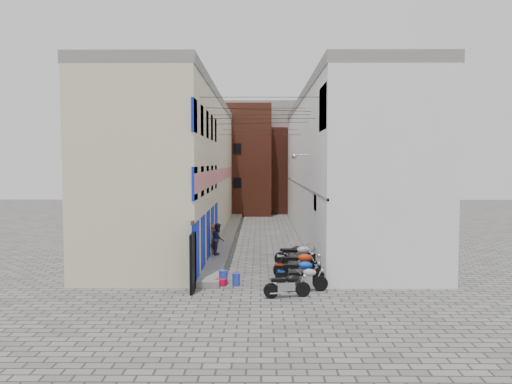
{
  "coord_description": "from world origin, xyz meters",
  "views": [
    {
      "loc": [
        -0.04,
        -18.74,
        4.83
      ],
      "look_at": [
        -0.26,
        11.59,
        3.0
      ],
      "focal_mm": 35.0,
      "sensor_mm": 36.0,
      "label": 1
    }
  ],
  "objects_px": {
    "motorcycle_e": "(301,261)",
    "person_a": "(214,239)",
    "motorcycle_a": "(287,284)",
    "motorcycle_g": "(293,253)",
    "motorcycle_d": "(299,263)",
    "motorcycle_f": "(298,255)",
    "motorcycle_c": "(300,270)",
    "water_jug_near": "(236,279)",
    "water_jug_far": "(223,277)",
    "red_crate": "(221,282)",
    "person_b": "(218,239)",
    "motorcycle_b": "(304,278)"
  },
  "relations": [
    {
      "from": "person_b",
      "to": "water_jug_far",
      "type": "relative_size",
      "value": 2.87
    },
    {
      "from": "motorcycle_c",
      "to": "motorcycle_d",
      "type": "height_order",
      "value": "motorcycle_d"
    },
    {
      "from": "motorcycle_e",
      "to": "water_jug_far",
      "type": "relative_size",
      "value": 3.26
    },
    {
      "from": "motorcycle_e",
      "to": "motorcycle_g",
      "type": "height_order",
      "value": "motorcycle_g"
    },
    {
      "from": "motorcycle_a",
      "to": "motorcycle_e",
      "type": "bearing_deg",
      "value": 158.44
    },
    {
      "from": "motorcycle_g",
      "to": "water_jug_near",
      "type": "relative_size",
      "value": 3.75
    },
    {
      "from": "motorcycle_b",
      "to": "motorcycle_c",
      "type": "xyz_separation_m",
      "value": [
        -0.08,
        1.01,
        0.05
      ]
    },
    {
      "from": "motorcycle_a",
      "to": "motorcycle_d",
      "type": "height_order",
      "value": "motorcycle_d"
    },
    {
      "from": "motorcycle_c",
      "to": "motorcycle_f",
      "type": "height_order",
      "value": "motorcycle_f"
    },
    {
      "from": "water_jug_far",
      "to": "red_crate",
      "type": "distance_m",
      "value": 0.28
    },
    {
      "from": "motorcycle_b",
      "to": "motorcycle_e",
      "type": "distance_m",
      "value": 3.17
    },
    {
      "from": "motorcycle_f",
      "to": "water_jug_far",
      "type": "relative_size",
      "value": 3.93
    },
    {
      "from": "motorcycle_d",
      "to": "motorcycle_g",
      "type": "distance_m",
      "value": 2.94
    },
    {
      "from": "motorcycle_a",
      "to": "water_jug_far",
      "type": "xyz_separation_m",
      "value": [
        -2.42,
        1.94,
        -0.22
      ]
    },
    {
      "from": "motorcycle_e",
      "to": "motorcycle_g",
      "type": "xyz_separation_m",
      "value": [
        -0.21,
        1.85,
        0.01
      ]
    },
    {
      "from": "motorcycle_e",
      "to": "water_jug_near",
      "type": "bearing_deg",
      "value": -86.34
    },
    {
      "from": "red_crate",
      "to": "person_a",
      "type": "bearing_deg",
      "value": 97.88
    },
    {
      "from": "motorcycle_g",
      "to": "person_a",
      "type": "height_order",
      "value": "person_a"
    },
    {
      "from": "motorcycle_a",
      "to": "motorcycle_g",
      "type": "bearing_deg",
      "value": 164.0
    },
    {
      "from": "motorcycle_a",
      "to": "water_jug_far",
      "type": "distance_m",
      "value": 3.11
    },
    {
      "from": "person_b",
      "to": "water_jug_near",
      "type": "bearing_deg",
      "value": -169.25
    },
    {
      "from": "motorcycle_e",
      "to": "motorcycle_g",
      "type": "distance_m",
      "value": 1.86
    },
    {
      "from": "motorcycle_c",
      "to": "motorcycle_g",
      "type": "xyz_separation_m",
      "value": [
        0.0,
        4.0,
        -0.04
      ]
    },
    {
      "from": "motorcycle_a",
      "to": "person_a",
      "type": "height_order",
      "value": "person_a"
    },
    {
      "from": "water_jug_far",
      "to": "motorcycle_e",
      "type": "bearing_deg",
      "value": 32.83
    },
    {
      "from": "water_jug_far",
      "to": "motorcycle_g",
      "type": "bearing_deg",
      "value": 52.4
    },
    {
      "from": "water_jug_near",
      "to": "red_crate",
      "type": "xyz_separation_m",
      "value": [
        -0.6,
        0.0,
        -0.11
      ]
    },
    {
      "from": "person_b",
      "to": "motorcycle_f",
      "type": "bearing_deg",
      "value": -120.01
    },
    {
      "from": "motorcycle_e",
      "to": "motorcycle_f",
      "type": "distance_m",
      "value": 0.88
    },
    {
      "from": "motorcycle_e",
      "to": "person_a",
      "type": "distance_m",
      "value": 5.07
    },
    {
      "from": "motorcycle_b",
      "to": "motorcycle_g",
      "type": "height_order",
      "value": "motorcycle_g"
    },
    {
      "from": "motorcycle_d",
      "to": "motorcycle_b",
      "type": "bearing_deg",
      "value": -0.08
    },
    {
      "from": "motorcycle_c",
      "to": "red_crate",
      "type": "bearing_deg",
      "value": -85.94
    },
    {
      "from": "motorcycle_c",
      "to": "motorcycle_f",
      "type": "relative_size",
      "value": 0.92
    },
    {
      "from": "person_b",
      "to": "motorcycle_b",
      "type": "bearing_deg",
      "value": -150.11
    },
    {
      "from": "motorcycle_g",
      "to": "motorcycle_a",
      "type": "bearing_deg",
      "value": -14.37
    },
    {
      "from": "motorcycle_a",
      "to": "motorcycle_b",
      "type": "xyz_separation_m",
      "value": [
        0.7,
        0.87,
        0.02
      ]
    },
    {
      "from": "motorcycle_c",
      "to": "motorcycle_g",
      "type": "height_order",
      "value": "motorcycle_c"
    },
    {
      "from": "water_jug_near",
      "to": "motorcycle_a",
      "type": "bearing_deg",
      "value": -42.25
    },
    {
      "from": "motorcycle_d",
      "to": "water_jug_far",
      "type": "height_order",
      "value": "motorcycle_d"
    },
    {
      "from": "motorcycle_a",
      "to": "motorcycle_c",
      "type": "xyz_separation_m",
      "value": [
        0.61,
        1.88,
        0.07
      ]
    },
    {
      "from": "motorcycle_d",
      "to": "motorcycle_f",
      "type": "height_order",
      "value": "motorcycle_d"
    },
    {
      "from": "motorcycle_a",
      "to": "motorcycle_d",
      "type": "relative_size",
      "value": 0.78
    },
    {
      "from": "water_jug_far",
      "to": "red_crate",
      "type": "xyz_separation_m",
      "value": [
        -0.08,
        -0.22,
        -0.14
      ]
    },
    {
      "from": "motorcycle_e",
      "to": "motorcycle_g",
      "type": "bearing_deg",
      "value": 149.68
    },
    {
      "from": "motorcycle_d",
      "to": "motorcycle_e",
      "type": "relative_size",
      "value": 1.24
    },
    {
      "from": "motorcycle_e",
      "to": "person_a",
      "type": "height_order",
      "value": "person_a"
    },
    {
      "from": "motorcycle_e",
      "to": "person_b",
      "type": "distance_m",
      "value": 4.89
    },
    {
      "from": "motorcycle_a",
      "to": "motorcycle_g",
      "type": "xyz_separation_m",
      "value": [
        0.62,
        5.88,
        0.03
      ]
    },
    {
      "from": "motorcycle_f",
      "to": "motorcycle_c",
      "type": "bearing_deg",
      "value": -5.14
    }
  ]
}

